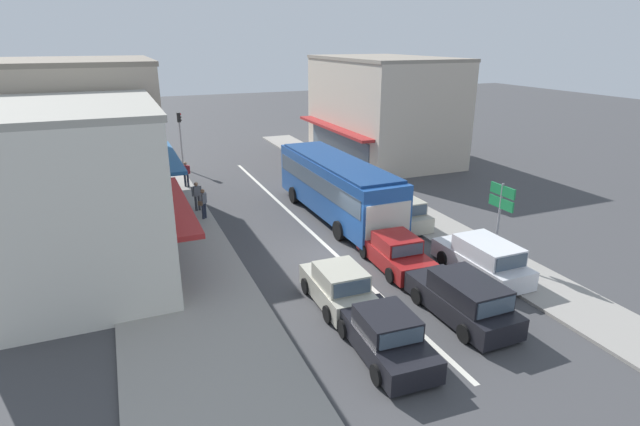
{
  "coord_description": "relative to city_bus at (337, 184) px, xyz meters",
  "views": [
    {
      "loc": [
        -8.6,
        -19.08,
        9.29
      ],
      "look_at": [
        0.22,
        2.18,
        1.2
      ],
      "focal_mm": 28.0,
      "sensor_mm": 36.0,
      "label": 1
    }
  ],
  "objects": [
    {
      "name": "kerb_right",
      "position": [
        4.11,
        1.67,
        -1.82
      ],
      "size": [
        2.8,
        44.0,
        0.12
      ],
      "primitive_type": "cube",
      "color": "gray",
      "rests_on": "ground"
    },
    {
      "name": "parked_wagon_kerb_front",
      "position": [
        2.64,
        -8.74,
        -1.14
      ],
      "size": [
        1.95,
        4.5,
        1.58
      ],
      "color": "silver",
      "rests_on": "ground"
    },
    {
      "name": "shopfront_corner_near",
      "position": [
        -12.26,
        -2.75,
        1.63
      ],
      "size": [
        7.29,
        8.87,
        7.04
      ],
      "color": "silver",
      "rests_on": "ground"
    },
    {
      "name": "wagon_adjacent_lane_trail",
      "position": [
        -0.22,
        -11.17,
        -1.14
      ],
      "size": [
        1.98,
        4.52,
        1.58
      ],
      "color": "black",
      "rests_on": "ground"
    },
    {
      "name": "pedestrian_far_walker",
      "position": [
        -6.72,
        8.81,
        -0.81
      ],
      "size": [
        0.54,
        0.33,
        1.63
      ],
      "color": "#232838",
      "rests_on": "sidewalk_left"
    },
    {
      "name": "sedan_adjacent_lane_lead",
      "position": [
        -0.26,
        -6.66,
        -1.22
      ],
      "size": [
        2.03,
        4.27,
        1.47
      ],
      "color": "maroon",
      "rests_on": "ground"
    },
    {
      "name": "sedan_behind_bus_mid",
      "position": [
        -3.78,
        -11.98,
        -1.22
      ],
      "size": [
        2.05,
        4.28,
        1.47
      ],
      "color": "black",
      "rests_on": "ground"
    },
    {
      "name": "ground_plane",
      "position": [
        -2.09,
        -4.33,
        -1.88
      ],
      "size": [
        140.0,
        140.0,
        0.0
      ],
      "primitive_type": "plane",
      "color": "#3F3F42"
    },
    {
      "name": "traffic_light_downstreet",
      "position": [
        -6.21,
        14.12,
        0.97
      ],
      "size": [
        0.33,
        0.24,
        4.2
      ],
      "color": "gray",
      "rests_on": "ground"
    },
    {
      "name": "city_bus",
      "position": [
        0.0,
        0.0,
        0.0
      ],
      "size": [
        2.85,
        10.89,
        3.23
      ],
      "color": "#1E4C99",
      "rests_on": "ground"
    },
    {
      "name": "sidewalk_left",
      "position": [
        -8.89,
        1.67,
        -1.81
      ],
      "size": [
        5.2,
        44.0,
        0.14
      ],
      "primitive_type": "cube",
      "color": "gray",
      "rests_on": "ground"
    },
    {
      "name": "parked_hatchback_kerb_third",
      "position": [
        2.59,
        2.71,
        -1.17
      ],
      "size": [
        1.91,
        3.75,
        1.54
      ],
      "color": "navy",
      "rests_on": "ground"
    },
    {
      "name": "pedestrian_with_handbag_near",
      "position": [
        -6.78,
        2.22,
        -0.81
      ],
      "size": [
        0.54,
        0.57,
        1.63
      ],
      "color": "#232838",
      "rests_on": "sidewalk_left"
    },
    {
      "name": "directional_road_sign",
      "position": [
        3.95,
        -7.99,
        0.82
      ],
      "size": [
        0.1,
        1.4,
        3.6
      ],
      "color": "gray",
      "rests_on": "ground"
    },
    {
      "name": "building_right_far",
      "position": [
        9.39,
        11.98,
        2.08
      ],
      "size": [
        8.75,
        12.98,
        7.94
      ],
      "color": "beige",
      "rests_on": "ground"
    },
    {
      "name": "pedestrian_browsing_midblock",
      "position": [
        -6.86,
        3.71,
        -0.81
      ],
      "size": [
        0.57,
        0.26,
        1.63
      ],
      "color": "#333338",
      "rests_on": "sidewalk_left"
    },
    {
      "name": "hatchback_queue_far_back",
      "position": [
        -3.83,
        -8.62,
        -1.17
      ],
      "size": [
        1.87,
        3.73,
        1.54
      ],
      "color": "#B7B29E",
      "rests_on": "ground"
    },
    {
      "name": "parked_sedan_kerb_rear",
      "position": [
        2.41,
        8.11,
        -1.22
      ],
      "size": [
        1.93,
        4.21,
        1.47
      ],
      "color": "#9EA3A8",
      "rests_on": "ground"
    },
    {
      "name": "shopfront_mid_block",
      "position": [
        -12.27,
        6.58,
        2.25
      ],
      "size": [
        8.8,
        9.31,
        8.27
      ],
      "color": "#B2A38E",
      "rests_on": "ground"
    },
    {
      "name": "lane_centre_line",
      "position": [
        -2.09,
        -0.33,
        -1.88
      ],
      "size": [
        0.2,
        28.0,
        0.01
      ],
      "primitive_type": "cube",
      "color": "silver",
      "rests_on": "ground"
    },
    {
      "name": "parked_hatchback_kerb_second",
      "position": [
        2.56,
        -2.54,
        -1.17
      ],
      "size": [
        1.82,
        3.7,
        1.54
      ],
      "color": "#B7B29E",
      "rests_on": "ground"
    }
  ]
}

